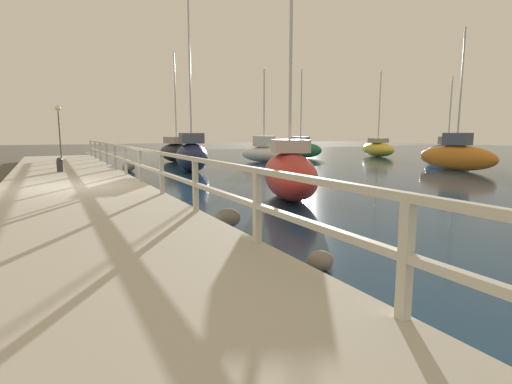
# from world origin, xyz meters

# --- Properties ---
(ground_plane) EXTENTS (120.00, 120.00, 0.00)m
(ground_plane) POSITION_xyz_m (0.00, 0.00, 0.00)
(ground_plane) COLOR #4C473D
(dock_walkway) EXTENTS (4.13, 36.00, 0.33)m
(dock_walkway) POSITION_xyz_m (0.00, 0.00, 0.17)
(dock_walkway) COLOR #B2AD9E
(dock_walkway) RESTS_ON ground
(railing) EXTENTS (0.10, 32.50, 1.10)m
(railing) POSITION_xyz_m (1.96, -0.00, 1.08)
(railing) COLOR beige
(railing) RESTS_ON dock_walkway
(boulder_mid_strip) EXTENTS (0.53, 0.48, 0.40)m
(boulder_mid_strip) POSITION_xyz_m (2.52, -5.75, 0.20)
(boulder_mid_strip) COLOR #666056
(boulder_mid_strip) RESTS_ON ground
(boulder_upstream) EXTENTS (0.39, 0.35, 0.29)m
(boulder_upstream) POSITION_xyz_m (2.63, -8.74, 0.14)
(boulder_upstream) COLOR slate
(boulder_upstream) RESTS_ON ground
(boulder_downstream) EXTENTS (0.62, 0.56, 0.47)m
(boulder_downstream) POSITION_xyz_m (2.88, 7.49, 0.23)
(boulder_downstream) COLOR gray
(boulder_downstream) RESTS_ON ground
(mooring_bollard) EXTENTS (0.25, 0.25, 0.58)m
(mooring_bollard) POSITION_xyz_m (-0.25, 5.18, 0.62)
(mooring_bollard) COLOR #333338
(mooring_bollard) RESTS_ON dock_walkway
(dock_lamp) EXTENTS (0.28, 0.28, 3.04)m
(dock_lamp) POSITION_xyz_m (-0.01, 11.28, 2.65)
(dock_lamp) COLOR #514C47
(dock_lamp) RESTS_ON dock_walkway
(sailboat_white) EXTENTS (2.71, 3.80, 5.92)m
(sailboat_white) POSITION_xyz_m (11.91, 9.88, 0.65)
(sailboat_white) COLOR white
(sailboat_white) RESTS_ON water_surface
(sailboat_navy) EXTENTS (2.14, 3.68, 8.19)m
(sailboat_navy) POSITION_xyz_m (5.67, 5.96, 0.82)
(sailboat_navy) COLOR #192347
(sailboat_navy) RESTS_ON water_surface
(sailboat_blue) EXTENTS (1.66, 3.11, 5.43)m
(sailboat_blue) POSITION_xyz_m (22.46, 4.24, 0.68)
(sailboat_blue) COLOR #2D4C9E
(sailboat_blue) RESTS_ON water_surface
(sailboat_yellow) EXTENTS (2.66, 4.68, 6.76)m
(sailboat_yellow) POSITION_xyz_m (23.18, 11.21, 0.64)
(sailboat_yellow) COLOR gold
(sailboat_yellow) RESTS_ON water_surface
(sailboat_orange) EXTENTS (1.17, 4.64, 7.05)m
(sailboat_orange) POSITION_xyz_m (17.97, 0.36, 0.76)
(sailboat_orange) COLOR orange
(sailboat_orange) RESTS_ON water_surface
(sailboat_black) EXTENTS (2.02, 4.61, 6.86)m
(sailboat_black) POSITION_xyz_m (6.84, 12.50, 0.71)
(sailboat_black) COLOR black
(sailboat_black) RESTS_ON water_surface
(sailboat_green) EXTENTS (2.52, 3.88, 6.58)m
(sailboat_green) POSITION_xyz_m (16.45, 12.39, 0.69)
(sailboat_green) COLOR #236B42
(sailboat_green) RESTS_ON water_surface
(sailboat_red) EXTENTS (3.21, 4.86, 6.14)m
(sailboat_red) POSITION_xyz_m (5.58, -3.24, 0.74)
(sailboat_red) COLOR red
(sailboat_red) RESTS_ON water_surface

